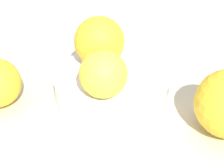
{
  "coord_description": "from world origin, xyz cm",
  "views": [
    {
      "loc": [
        -34.39,
        20.47,
        30.62
      ],
      "look_at": [
        0.0,
        0.0,
        2.41
      ],
      "focal_mm": 54.97,
      "sensor_mm": 36.0,
      "label": 1
    }
  ],
  "objects": [
    {
      "name": "ground_plane",
      "position": [
        0.0,
        0.0,
        -1.0
      ],
      "size": [
        110.0,
        110.0,
        2.0
      ],
      "primitive_type": "cube",
      "color": "#BCB29E"
    },
    {
      "name": "orange_in_bowl_0",
      "position": [
        3.51,
        -0.3,
        7.62
      ],
      "size": [
        7.2,
        7.2,
        7.2
      ],
      "primitive_type": "sphere",
      "color": "yellow",
      "rests_on": "fruit_bowl"
    },
    {
      "name": "fruit_bowl",
      "position": [
        0.0,
        0.0,
        1.9
      ],
      "size": [
        16.27,
        16.27,
        4.02
      ],
      "color": "silver",
      "rests_on": "ground_plane"
    },
    {
      "name": "orange_in_bowl_1",
      "position": [
        -3.35,
        3.24,
        7.09
      ],
      "size": [
        6.15,
        6.15,
        6.15
      ],
      "primitive_type": "sphere",
      "color": "yellow",
      "rests_on": "fruit_bowl"
    }
  ]
}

